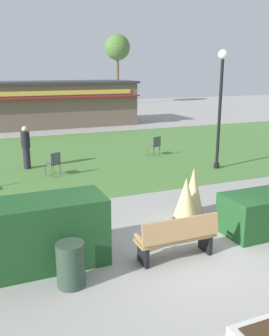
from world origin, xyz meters
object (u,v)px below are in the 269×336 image
at_px(cafe_chair_center, 54,162).
at_px(lamppost_mid, 221,96).
at_px(trash_bin, 71,264).
at_px(park_bench, 177,238).
at_px(parked_car_center_slot, 52,105).
at_px(tree_center_bg, 117,48).
at_px(food_kiosk, 55,103).
at_px(person_standing, 26,147).
at_px(cafe_chair_west, 155,144).

bearing_deg(cafe_chair_center, lamppost_mid, -12.46).
distance_m(trash_bin, cafe_chair_center, 7.43).
distance_m(lamppost_mid, cafe_chair_center, 6.74).
bearing_deg(park_bench, cafe_chair_center, 98.87).
bearing_deg(parked_car_center_slot, tree_center_bg, 33.83).
height_order(food_kiosk, person_standing, food_kiosk).
distance_m(lamppost_mid, parked_car_center_slot, 23.01).
relative_size(person_standing, tree_center_bg, 0.22).
bearing_deg(park_bench, tree_center_bg, 71.63).
bearing_deg(tree_center_bg, trash_bin, -111.59).
xyz_separation_m(parked_car_center_slot, tree_center_bg, (8.57, 5.74, 5.46)).
distance_m(cafe_chair_center, tree_center_bg, 30.45).
relative_size(food_kiosk, parked_car_center_slot, 2.59).
bearing_deg(cafe_chair_center, park_bench, -81.13).
height_order(food_kiosk, tree_center_bg, tree_center_bg).
xyz_separation_m(lamppost_mid, trash_bin, (-7.29, -5.98, -2.41)).
xyz_separation_m(cafe_chair_center, tree_center_bg, (12.55, 27.17, 5.57)).
distance_m(trash_bin, food_kiosk, 20.54).
height_order(cafe_chair_west, parked_car_center_slot, parked_car_center_slot).
height_order(cafe_chair_west, cafe_chair_center, same).
relative_size(food_kiosk, person_standing, 6.52).
relative_size(park_bench, trash_bin, 2.05).
height_order(trash_bin, food_kiosk, food_kiosk).
height_order(lamppost_mid, parked_car_center_slot, lamppost_mid).
height_order(cafe_chair_west, person_standing, person_standing).
bearing_deg(park_bench, trash_bin, -177.01).
relative_size(trash_bin, cafe_chair_center, 0.93).
bearing_deg(tree_center_bg, person_standing, -117.43).
relative_size(cafe_chair_center, parked_car_center_slot, 0.21).
bearing_deg(food_kiosk, cafe_chair_west, -78.67).
bearing_deg(person_standing, park_bench, -67.45).
height_order(park_bench, cafe_chair_west, park_bench).
xyz_separation_m(food_kiosk, person_standing, (-3.42, -11.33, -0.66)).
bearing_deg(cafe_chair_west, person_standing, -179.05).
height_order(lamppost_mid, tree_center_bg, tree_center_bg).
bearing_deg(person_standing, parked_car_center_slot, 86.75).
height_order(park_bench, tree_center_bg, tree_center_bg).
xyz_separation_m(lamppost_mid, tree_center_bg, (6.37, 28.54, 3.27)).
distance_m(trash_bin, tree_center_bg, 37.56).
bearing_deg(parked_car_center_slot, food_kiosk, -98.91).
distance_m(park_bench, person_standing, 8.93).
bearing_deg(trash_bin, food_kiosk, 79.48).
relative_size(cafe_chair_center, tree_center_bg, 0.12).
bearing_deg(cafe_chair_west, tree_center_bg, 73.32).
relative_size(lamppost_mid, cafe_chair_west, 5.08).
bearing_deg(trash_bin, lamppost_mid, 39.36).
distance_m(cafe_chair_west, parked_car_center_slot, 19.87).
bearing_deg(tree_center_bg, cafe_chair_center, -114.79).
xyz_separation_m(trash_bin, cafe_chair_west, (6.00, 8.93, 0.11)).
height_order(food_kiosk, cafe_chair_center, food_kiosk).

